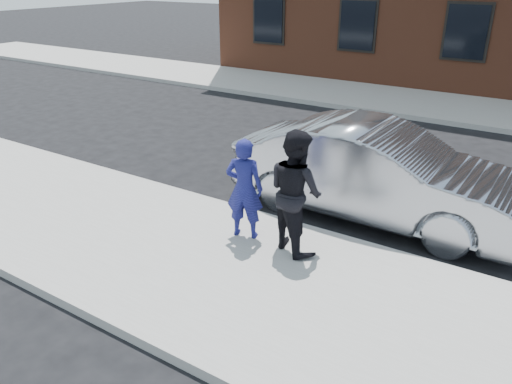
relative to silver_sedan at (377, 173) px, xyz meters
The scene contains 8 objects.
ground 3.07m from the silver_sedan, 107.45° to the right, with size 100.00×100.00×0.00m, color black.
near_sidewalk 3.28m from the silver_sedan, 106.11° to the right, with size 50.00×3.50×0.15m, color gray.
near_curb 1.72m from the silver_sedan, 124.94° to the right, with size 50.00×0.10×0.15m, color #999691.
far_sidewalk 8.51m from the silver_sedan, 96.00° to the left, with size 50.00×3.50×0.15m, color gray.
far_curb 6.73m from the silver_sedan, 97.61° to the left, with size 50.00×0.10×0.15m, color #999691.
silver_sedan is the anchor object (origin of this frame).
man_hoodie 2.52m from the silver_sedan, 123.86° to the right, with size 0.68×0.55×1.64m.
man_peacoat 2.09m from the silver_sedan, 105.37° to the right, with size 1.14×1.04×1.89m.
Camera 1 is at (3.45, -5.16, 4.09)m, focal length 35.00 mm.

